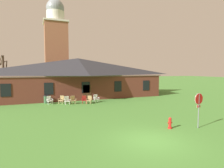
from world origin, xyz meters
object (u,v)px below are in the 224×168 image
at_px(lawn_chair_right_end, 84,99).
at_px(lawn_chair_left_end, 67,100).
at_px(lawn_chair_under_eave, 96,98).
at_px(fire_hydrant, 170,123).
at_px(lawn_chair_middle, 73,100).
at_px(trash_bin, 46,99).
at_px(lawn_chair_by_porch, 49,100).
at_px(stop_sign, 199,103).
at_px(lawn_chair_near_door, 62,99).
at_px(lawn_chair_far_side, 89,99).

bearing_deg(lawn_chair_right_end, lawn_chair_left_end, 172.59).
height_order(lawn_chair_under_eave, fire_hydrant, lawn_chair_under_eave).
bearing_deg(lawn_chair_middle, trash_bin, 152.89).
bearing_deg(lawn_chair_right_end, lawn_chair_middle, 163.71).
height_order(lawn_chair_by_porch, lawn_chair_right_end, same).
distance_m(lawn_chair_right_end, lawn_chair_under_eave, 1.73).
height_order(lawn_chair_right_end, fire_hydrant, lawn_chair_right_end).
distance_m(stop_sign, lawn_chair_by_porch, 16.45).
bearing_deg(lawn_chair_near_door, lawn_chair_under_eave, -7.86).
bearing_deg(lawn_chair_under_eave, lawn_chair_far_side, -146.27).
height_order(lawn_chair_middle, lawn_chair_right_end, same).
distance_m(lawn_chair_far_side, lawn_chair_under_eave, 1.29).
xyz_separation_m(lawn_chair_far_side, trash_bin, (-4.91, 2.16, -0.00)).
height_order(lawn_chair_by_porch, lawn_chair_middle, same).
distance_m(fire_hydrant, trash_bin, 15.70).
bearing_deg(lawn_chair_by_porch, trash_bin, 115.58).
bearing_deg(lawn_chair_by_porch, lawn_chair_middle, -16.57).
height_order(lawn_chair_by_porch, lawn_chair_under_eave, same).
bearing_deg(lawn_chair_under_eave, lawn_chair_by_porch, 173.06).
xyz_separation_m(lawn_chair_far_side, fire_hydrant, (2.72, -11.56, -0.12)).
height_order(stop_sign, lawn_chair_right_end, stop_sign).
bearing_deg(trash_bin, lawn_chair_by_porch, -64.42).
relative_size(lawn_chair_near_door, lawn_chair_left_end, 1.00).
xyz_separation_m(lawn_chair_left_end, fire_hydrant, (5.33, -12.06, -0.12)).
bearing_deg(lawn_chair_by_porch, stop_sign, -55.86).
bearing_deg(lawn_chair_middle, lawn_chair_under_eave, 2.17).
distance_m(lawn_chair_middle, lawn_chair_right_end, 1.34).
xyz_separation_m(lawn_chair_middle, lawn_chair_far_side, (1.87, -0.60, 0.00)).
relative_size(stop_sign, lawn_chair_near_door, 2.56).
xyz_separation_m(lawn_chair_by_porch, fire_hydrant, (7.27, -12.96, -0.12)).
xyz_separation_m(lawn_chair_near_door, lawn_chair_left_end, (0.52, -0.80, 0.00)).
bearing_deg(lawn_chair_near_door, lawn_chair_left_end, -56.98).
height_order(lawn_chair_right_end, lawn_chair_far_side, same).
bearing_deg(lawn_chair_by_porch, lawn_chair_near_door, -4.18).
distance_m(lawn_chair_by_porch, lawn_chair_under_eave, 5.66).
distance_m(lawn_chair_middle, lawn_chair_far_side, 1.97).
bearing_deg(lawn_chair_left_end, lawn_chair_far_side, -10.68).
relative_size(lawn_chair_by_porch, fire_hydrant, 1.21).
height_order(fire_hydrant, trash_bin, trash_bin).
bearing_deg(lawn_chair_far_side, trash_bin, 156.26).
height_order(lawn_chair_left_end, fire_hydrant, lawn_chair_left_end).
distance_m(stop_sign, lawn_chair_near_door, 15.61).
relative_size(lawn_chair_left_end, fire_hydrant, 1.21).
bearing_deg(lawn_chair_under_eave, lawn_chair_right_end, -163.64).
height_order(lawn_chair_right_end, lawn_chair_under_eave, same).
xyz_separation_m(lawn_chair_middle, trash_bin, (-3.04, 1.55, -0.00)).
xyz_separation_m(lawn_chair_near_door, fire_hydrant, (5.85, -12.86, -0.12)).
height_order(lawn_chair_near_door, fire_hydrant, lawn_chair_near_door).
bearing_deg(lawn_chair_by_porch, fire_hydrant, -60.73).
xyz_separation_m(lawn_chair_by_porch, lawn_chair_middle, (2.67, -0.80, 0.00)).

